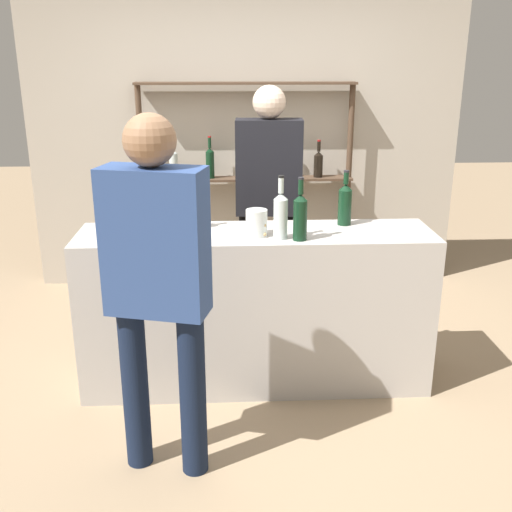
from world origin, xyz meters
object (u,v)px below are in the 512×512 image
counter_bottle_3 (345,203)px  customer_left (157,275)px  counter_bottle_4 (300,216)px  counter_bottle_0 (165,209)px  counter_bottle_1 (185,207)px  cork_jar (257,223)px  server_behind_counter (269,189)px  counter_bottle_2 (281,214)px

counter_bottle_3 → customer_left: 1.44m
counter_bottle_3 → counter_bottle_4: (-0.32, -0.31, 0.01)m
counter_bottle_0 → counter_bottle_1: bearing=21.1°
counter_bottle_3 → cork_jar: 0.60m
counter_bottle_4 → server_behind_counter: (-0.10, 1.09, -0.08)m
customer_left → server_behind_counter: server_behind_counter is taller
counter_bottle_1 → counter_bottle_4: counter_bottle_4 is taller
counter_bottle_3 → server_behind_counter: 0.89m
counter_bottle_2 → counter_bottle_4: bearing=-17.2°
counter_bottle_4 → customer_left: bearing=-138.0°
counter_bottle_0 → counter_bottle_2: counter_bottle_2 is taller
counter_bottle_1 → server_behind_counter: server_behind_counter is taller
customer_left → counter_bottle_3: bearing=-32.4°
counter_bottle_3 → cork_jar: size_ratio=2.19×
counter_bottle_1 → counter_bottle_2: bearing=-21.5°
counter_bottle_4 → customer_left: size_ratio=0.20×
counter_bottle_3 → customer_left: bearing=-137.2°
counter_bottle_3 → server_behind_counter: bearing=118.3°
counter_bottle_1 → counter_bottle_2: size_ratio=0.93×
counter_bottle_3 → counter_bottle_2: bearing=-146.9°
counter_bottle_2 → cork_jar: bearing=154.7°
counter_bottle_0 → counter_bottle_4: (0.78, -0.21, 0.00)m
server_behind_counter → cork_jar: bearing=-4.8°
counter_bottle_3 → cork_jar: bearing=-158.9°
counter_bottle_2 → server_behind_counter: 1.06m
customer_left → server_behind_counter: 1.87m
counter_bottle_3 → counter_bottle_4: counter_bottle_4 is taller
counter_bottle_1 → counter_bottle_2: (0.56, -0.22, 0.01)m
counter_bottle_0 → server_behind_counter: (0.68, 0.88, -0.08)m
counter_bottle_3 → counter_bottle_0: bearing=-174.6°
counter_bottle_4 → cork_jar: (-0.24, 0.10, -0.07)m
counter_bottle_1 → counter_bottle_0: bearing=-158.9°
counter_bottle_4 → counter_bottle_1: bearing=159.2°
counter_bottle_0 → server_behind_counter: size_ratio=0.19×
counter_bottle_0 → counter_bottle_3: bearing=5.4°
counter_bottle_1 → cork_jar: counter_bottle_1 is taller
counter_bottle_1 → server_behind_counter: size_ratio=0.19×
counter_bottle_0 → counter_bottle_1: counter_bottle_0 is taller
counter_bottle_3 → customer_left: size_ratio=0.19×
counter_bottle_3 → customer_left: customer_left is taller
counter_bottle_4 → counter_bottle_2: bearing=162.8°
counter_bottle_4 → customer_left: 1.00m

